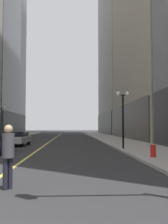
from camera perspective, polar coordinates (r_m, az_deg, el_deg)
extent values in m
plane|color=#2D2D30|center=(38.25, -6.64, -5.84)|extent=(200.00, 200.00, 0.00)
cube|color=#ADA8A0|center=(38.60, 5.73, -5.71)|extent=(4.50, 78.00, 0.15)
cube|color=#E5D64C|center=(38.25, -6.64, -5.84)|extent=(0.16, 70.00, 0.01)
cube|color=#212327|center=(64.48, -14.61, -2.46)|extent=(0.50, 24.70, 5.00)
cube|color=#403C35|center=(38.50, 9.29, -2.08)|extent=(0.50, 22.80, 5.00)
cube|color=#3A3935|center=(63.65, 4.44, -2.55)|extent=(0.50, 24.70, 5.00)
cylinder|color=black|center=(20.09, -15.71, -7.22)|extent=(0.23, 0.64, 0.64)
cube|color=#B7B7BC|center=(25.44, -14.42, -5.75)|extent=(2.07, 4.56, 0.55)
cube|color=black|center=(25.64, -14.29, -4.67)|extent=(1.78, 2.57, 0.50)
cylinder|color=black|center=(23.73, -13.32, -6.62)|extent=(0.24, 0.65, 0.64)
cylinder|color=black|center=(24.15, -17.26, -6.51)|extent=(0.24, 0.65, 0.64)
cylinder|color=black|center=(26.81, -11.88, -6.24)|extent=(0.24, 0.65, 0.64)
cylinder|color=black|center=(27.18, -15.40, -6.15)|extent=(0.24, 0.65, 0.64)
cylinder|color=black|center=(7.99, -15.69, -12.62)|extent=(0.14, 0.14, 0.88)
cylinder|color=black|center=(7.90, -16.67, -12.71)|extent=(0.14, 0.14, 0.88)
cylinder|color=#3F3F44|center=(7.85, -16.09, -6.96)|extent=(0.48, 0.48, 0.70)
sphere|color=tan|center=(7.84, -16.03, -3.54)|extent=(0.24, 0.24, 0.24)
cylinder|color=black|center=(35.22, -17.52, -2.53)|extent=(0.14, 0.14, 4.20)
cylinder|color=black|center=(35.30, -17.46, 0.80)|extent=(0.80, 0.06, 0.06)
sphere|color=white|center=(35.22, -16.91, 0.97)|extent=(0.36, 0.36, 0.36)
cylinder|color=black|center=(19.93, 8.44, -2.22)|extent=(0.14, 0.14, 4.20)
cylinder|color=black|center=(20.07, 8.39, 3.64)|extent=(0.80, 0.06, 0.06)
sphere|color=white|center=(20.01, 7.41, 3.94)|extent=(0.36, 0.36, 0.36)
sphere|color=white|center=(20.15, 9.37, 3.91)|extent=(0.36, 0.36, 0.36)
cylinder|color=red|center=(14.71, 14.74, -8.43)|extent=(0.28, 0.28, 0.80)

